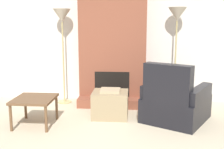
% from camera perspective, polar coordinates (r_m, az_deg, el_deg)
% --- Properties ---
extents(wall_back, '(6.92, 0.06, 2.60)m').
position_cam_1_polar(wall_back, '(5.98, 0.36, 7.11)').
color(wall_back, silver).
rests_on(wall_back, ground_plane).
extents(fireplace, '(1.34, 0.73, 2.60)m').
position_cam_1_polar(fireplace, '(5.72, 0.16, 6.38)').
color(fireplace, brown).
rests_on(fireplace, ground_plane).
extents(ottoman, '(0.62, 0.54, 0.51)m').
position_cam_1_polar(ottoman, '(5.00, -0.35, -5.99)').
color(ottoman, '#998460').
rests_on(ottoman, ground_plane).
extents(armchair, '(1.31, 1.35, 1.02)m').
position_cam_1_polar(armchair, '(4.88, 12.55, -5.91)').
color(armchair, black).
rests_on(armchair, ground_plane).
extents(side_table, '(0.64, 0.67, 0.46)m').
position_cam_1_polar(side_table, '(4.74, -15.48, -5.24)').
color(side_table, brown).
rests_on(side_table, ground_plane).
extents(floor_lamp_left, '(0.36, 0.36, 1.93)m').
position_cam_1_polar(floor_lamp_left, '(5.80, -10.11, 10.62)').
color(floor_lamp_left, tan).
rests_on(floor_lamp_left, ground_plane).
extents(floor_lamp_right, '(0.36, 0.36, 1.95)m').
position_cam_1_polar(floor_lamp_right, '(5.67, 13.07, 10.72)').
color(floor_lamp_right, tan).
rests_on(floor_lamp_right, ground_plane).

